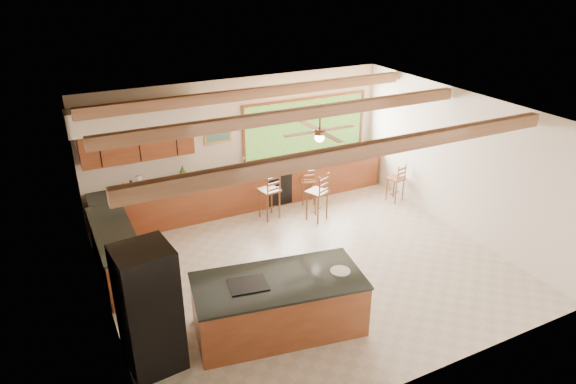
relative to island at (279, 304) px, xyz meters
name	(u,v)px	position (x,y,z in m)	size (l,w,h in m)	color
ground	(307,266)	(1.28, 1.40, -0.46)	(7.20, 7.20, 0.00)	beige
room_shell	(284,148)	(1.11, 2.05, 1.76)	(7.27, 6.54, 3.02)	#F1E3D0
counter_run	(220,202)	(0.46, 3.92, 0.01)	(7.12, 3.10, 1.27)	brown
island	(279,304)	(0.00, 0.00, 0.00)	(2.79, 1.67, 0.93)	brown
refrigerator	(149,309)	(-1.94, 0.10, 0.51)	(0.82, 0.80, 1.93)	black
bar_stool_a	(270,191)	(1.49, 3.49, 0.22)	(0.47, 0.47, 1.14)	brown
bar_stool_b	(309,182)	(2.63, 3.80, 0.12)	(0.43, 0.43, 0.97)	brown
bar_stool_c	(319,193)	(2.40, 2.94, 0.21)	(0.53, 0.53, 1.13)	brown
bar_stool_d	(397,180)	(4.58, 2.95, 0.12)	(0.42, 0.42, 0.97)	brown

